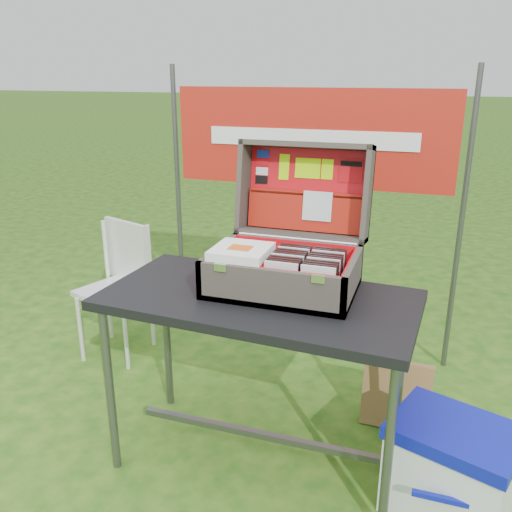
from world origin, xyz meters
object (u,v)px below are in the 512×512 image
(suitcase, at_px, (288,221))
(cooler, at_px, (450,470))
(cardboard_box, at_px, (396,395))
(table, at_px, (259,380))
(chair, at_px, (114,293))

(suitcase, bearing_deg, cooler, -17.22)
(cooler, height_order, cardboard_box, cooler)
(table, relative_size, suitcase, 2.13)
(table, xyz_separation_m, suitcase, (0.08, 0.15, 0.68))
(suitcase, bearing_deg, table, -116.34)
(cooler, bearing_deg, suitcase, -177.52)
(table, bearing_deg, chair, 153.63)
(suitcase, xyz_separation_m, cooler, (0.73, -0.23, -0.88))
(table, relative_size, chair, 1.59)
(cooler, bearing_deg, chair, 179.33)
(suitcase, xyz_separation_m, chair, (-1.20, 0.49, -0.68))
(table, bearing_deg, suitcase, 67.02)
(table, relative_size, cardboard_box, 3.71)
(cardboard_box, bearing_deg, cooler, -62.14)
(cardboard_box, bearing_deg, table, -140.00)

